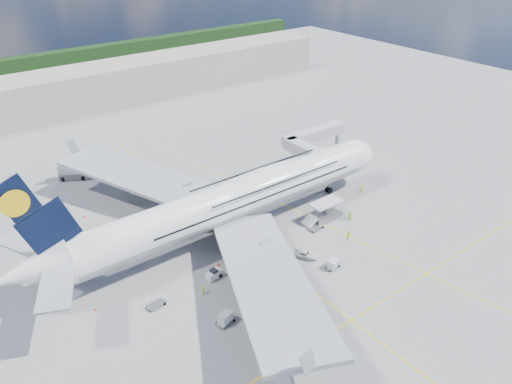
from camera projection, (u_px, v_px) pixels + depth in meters
ground at (267, 256)px, 87.68m from camera, size 300.00×300.00×0.00m
taxi_line_main at (267, 256)px, 87.68m from camera, size 0.25×220.00×0.01m
taxi_line_cross at (351, 320)px, 73.79m from camera, size 120.00×0.25×0.01m
taxi_line_diag at (290, 208)px, 102.07m from camera, size 14.16×99.06×0.01m
airliner at (235, 200)px, 91.43m from camera, size 77.26×79.15×23.71m
jet_bridge at (312, 142)px, 114.75m from camera, size 18.80×12.10×8.50m
cargo_loader at (325, 213)px, 98.03m from camera, size 8.53×3.20×3.67m
terminal at (72, 91)px, 150.74m from camera, size 180.00×16.00×12.00m
tree_line at (131, 51)px, 204.24m from camera, size 160.00×6.00×8.00m
dolly_row_a at (156, 304)px, 76.32m from camera, size 3.26×2.26×0.44m
dolly_row_b at (273, 308)px, 75.74m from camera, size 2.88×1.89×0.39m
dolly_row_c at (235, 259)px, 85.13m from camera, size 3.37×2.07×2.02m
dolly_back at (225, 318)px, 72.87m from camera, size 3.14×2.23×1.80m
dolly_nose_far at (333, 264)px, 84.36m from camera, size 2.87×2.06×1.63m
dolly_nose_near at (316, 228)px, 95.16m from camera, size 3.32×2.25×0.45m
baggage_tug at (214, 274)px, 82.10m from camera, size 2.87×1.72×1.68m
catering_truck_inner at (187, 205)px, 99.19m from camera, size 7.63×3.04×4.55m
catering_truck_outer at (73, 171)px, 112.76m from camera, size 7.26×5.34×4.00m
service_van at (306, 254)px, 87.19m from camera, size 4.06×4.69×1.20m
crew_nose at (362, 188)px, 107.69m from camera, size 0.81×0.83×1.92m
crew_loader at (349, 235)px, 91.86m from camera, size 1.11×1.00×1.87m
crew_wing at (203, 290)px, 78.62m from camera, size 0.72×1.05×1.65m
crew_van at (350, 216)px, 97.83m from camera, size 0.68×0.93×1.75m
crew_tug at (278, 325)px, 71.47m from camera, size 1.40×0.94×2.00m
cone_nose at (320, 172)px, 115.80m from camera, size 0.47×0.47×0.60m
cone_wing_left_inner at (172, 197)px, 105.74m from camera, size 0.46×0.46×0.59m
cone_wing_left_outer at (84, 217)px, 98.75m from camera, size 0.47×0.47×0.60m
cone_wing_right_inner at (218, 264)px, 85.33m from camera, size 0.47×0.47×0.60m
cone_wing_right_outer at (276, 341)px, 69.77m from camera, size 0.44×0.44×0.56m
cone_tail at (95, 309)px, 75.57m from camera, size 0.38×0.38×0.48m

